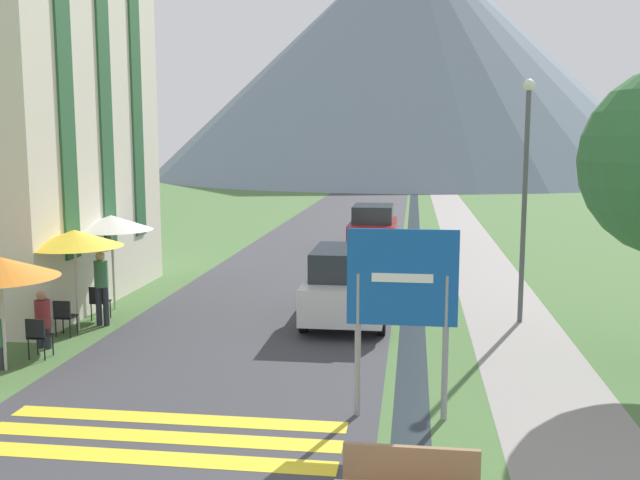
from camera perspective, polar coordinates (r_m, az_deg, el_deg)
name	(u,v)px	position (r m, az deg, el deg)	size (l,w,h in m)	color
ground_plane	(381,260)	(26.52, 4.88, -1.59)	(160.00, 160.00, 0.00)	#476B38
road	(341,226)	(36.57, 1.70, 1.10)	(6.40, 60.00, 0.01)	#38383D
footpath	(462,228)	(36.47, 11.28, 0.92)	(2.20, 60.00, 0.01)	gray
drainage_channel	(414,228)	(36.39, 7.51, 0.99)	(0.60, 60.00, 0.00)	black
crosswalk_marking	(162,437)	(11.31, -12.51, -15.13)	(5.44, 1.84, 0.01)	yellow
mountain_distant	(409,54)	(90.35, 7.15, 14.53)	(62.84, 62.84, 29.45)	slate
hotel_building	(14,48)	(21.11, -23.30, 13.91)	(5.41, 8.35, 12.73)	beige
road_sign	(402,296)	(11.26, 6.58, -4.44)	(1.74, 0.11, 3.05)	gray
parked_car_near	(347,284)	(17.50, 2.21, -3.54)	(1.98, 4.12, 1.82)	silver
parked_car_far	(373,227)	(28.87, 4.28, 1.03)	(1.93, 4.12, 1.82)	#A31919
cafe_chair_near_left	(38,334)	(15.63, -21.63, -7.02)	(0.40, 0.40, 0.85)	black
cafe_chair_far_right	(99,300)	(18.39, -17.27, -4.60)	(0.40, 0.40, 0.85)	black
cafe_chair_middle	(64,315)	(17.12, -19.78, -5.64)	(0.40, 0.40, 0.85)	black
cafe_umbrella_middle_yellow	(74,238)	(17.21, -19.05, 0.12)	(2.18, 2.18, 2.38)	#B7B2A8
cafe_umbrella_rear_white	(111,223)	(19.22, -16.36, 1.33)	(2.14, 2.14, 2.48)	#B7B2A8
person_seated_far	(43,316)	(16.31, -21.30, -5.72)	(0.32, 0.32, 1.26)	#282833
person_standing_terrace	(101,283)	(17.75, -17.09, -3.29)	(0.32, 0.32, 1.79)	#282833
streetlamp	(525,183)	(17.71, 16.10, 4.43)	(0.28, 0.28, 5.82)	#515156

